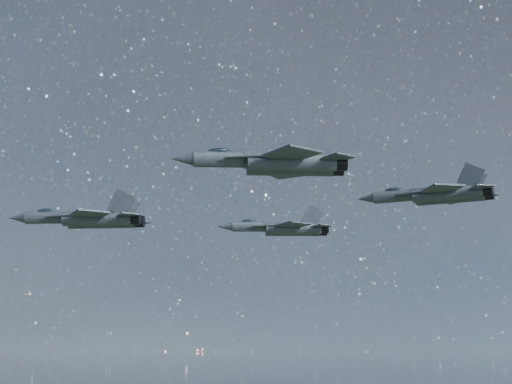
# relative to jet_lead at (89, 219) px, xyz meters

# --- Properties ---
(jet_lead) EXTENTS (18.47, 13.01, 4.67)m
(jet_lead) POSITION_rel_jet_lead_xyz_m (0.00, 0.00, 0.00)
(jet_lead) COLOR #31373D
(jet_left) EXTENTS (16.57, 11.45, 4.16)m
(jet_left) POSITION_rel_jet_lead_xyz_m (23.42, 14.39, 0.58)
(jet_left) COLOR #31373D
(jet_right) EXTENTS (16.65, 11.41, 4.18)m
(jet_right) POSITION_rel_jet_lead_xyz_m (27.31, -23.58, 0.02)
(jet_right) COLOR #31373D
(jet_slot) EXTENTS (15.18, 10.34, 3.81)m
(jet_slot) POSITION_rel_jet_lead_xyz_m (42.65, -8.93, -0.27)
(jet_slot) COLOR #31373D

